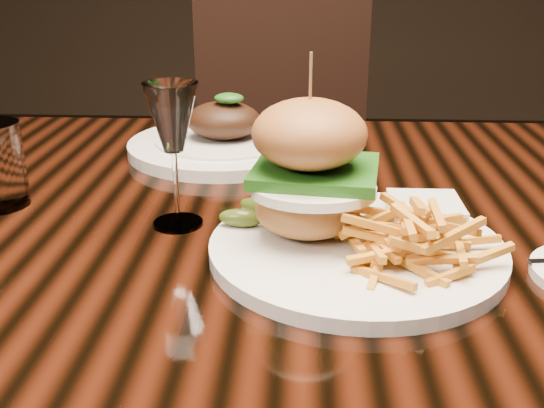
{
  "coord_description": "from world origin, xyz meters",
  "views": [
    {
      "loc": [
        0.02,
        -0.7,
        1.04
      ],
      "look_at": [
        -0.01,
        -0.12,
        0.81
      ],
      "focal_mm": 42.0,
      "sensor_mm": 36.0,
      "label": 1
    }
  ],
  "objects_px": {
    "dining_table": "(287,271)",
    "far_dish": "(224,141)",
    "wine_glass": "(172,123)",
    "chair_far": "(287,158)",
    "burger_plate": "(347,208)"
  },
  "relations": [
    {
      "from": "dining_table",
      "to": "far_dish",
      "type": "height_order",
      "value": "far_dish"
    },
    {
      "from": "dining_table",
      "to": "chair_far",
      "type": "xyz_separation_m",
      "value": [
        -0.02,
        0.89,
        -0.13
      ]
    },
    {
      "from": "far_dish",
      "to": "chair_far",
      "type": "relative_size",
      "value": 0.31
    },
    {
      "from": "dining_table",
      "to": "chair_far",
      "type": "bearing_deg",
      "value": 91.55
    },
    {
      "from": "wine_glass",
      "to": "chair_far",
      "type": "height_order",
      "value": "chair_far"
    },
    {
      "from": "dining_table",
      "to": "chair_far",
      "type": "distance_m",
      "value": 0.9
    },
    {
      "from": "far_dish",
      "to": "burger_plate",
      "type": "bearing_deg",
      "value": -64.39
    },
    {
      "from": "burger_plate",
      "to": "far_dish",
      "type": "relative_size",
      "value": 1.02
    },
    {
      "from": "dining_table",
      "to": "far_dish",
      "type": "bearing_deg",
      "value": 113.28
    },
    {
      "from": "wine_glass",
      "to": "far_dish",
      "type": "relative_size",
      "value": 0.55
    },
    {
      "from": "dining_table",
      "to": "wine_glass",
      "type": "height_order",
      "value": "wine_glass"
    },
    {
      "from": "wine_glass",
      "to": "far_dish",
      "type": "height_order",
      "value": "wine_glass"
    },
    {
      "from": "wine_glass",
      "to": "chair_far",
      "type": "distance_m",
      "value": 0.99
    },
    {
      "from": "far_dish",
      "to": "chair_far",
      "type": "height_order",
      "value": "chair_far"
    },
    {
      "from": "wine_glass",
      "to": "far_dish",
      "type": "distance_m",
      "value": 0.3
    }
  ]
}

